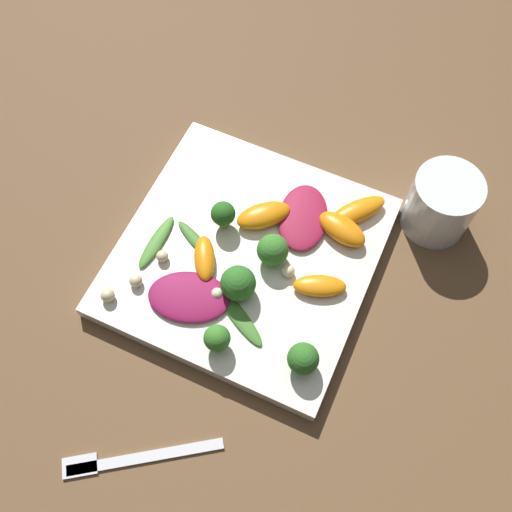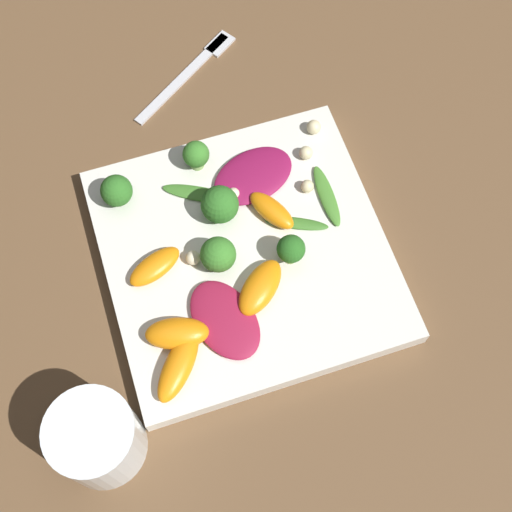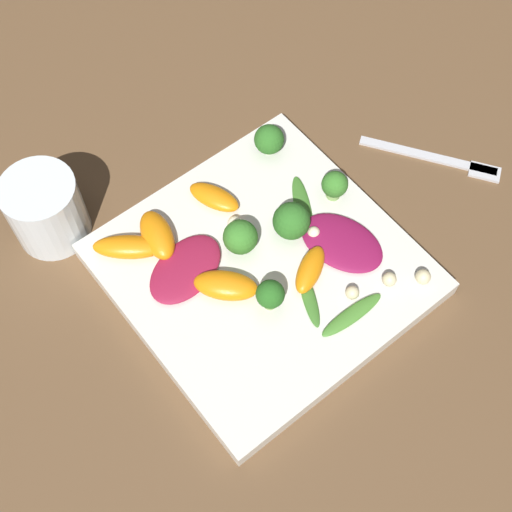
{
  "view_description": "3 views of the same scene",
  "coord_description": "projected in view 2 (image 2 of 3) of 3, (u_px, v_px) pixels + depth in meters",
  "views": [
    {
      "loc": [
        -0.14,
        0.28,
        0.64
      ],
      "look_at": [
        -0.01,
        0.0,
        0.03
      ],
      "focal_mm": 42.0,
      "sensor_mm": 36.0,
      "label": 1
    },
    {
      "loc": [
        -0.08,
        -0.29,
        0.69
      ],
      "look_at": [
        0.01,
        -0.02,
        0.04
      ],
      "focal_mm": 50.0,
      "sensor_mm": 36.0,
      "label": 2
    },
    {
      "loc": [
        0.27,
        -0.22,
        0.67
      ],
      "look_at": [
        -0.01,
        -0.0,
        0.03
      ],
      "focal_mm": 50.0,
      "sensor_mm": 36.0,
      "label": 3
    }
  ],
  "objects": [
    {
      "name": "ground_plane",
      "position": [
        246.0,
        259.0,
        0.75
      ],
      "size": [
        2.4,
        2.4,
        0.0
      ],
      "primitive_type": "plane",
      "color": "brown"
    },
    {
      "name": "plate",
      "position": [
        246.0,
        255.0,
        0.74
      ],
      "size": [
        0.29,
        0.29,
        0.02
      ],
      "color": "silver",
      "rests_on": "ground_plane"
    },
    {
      "name": "drinking_glass",
      "position": [
        97.0,
        439.0,
        0.64
      ],
      "size": [
        0.08,
        0.08,
        0.08
      ],
      "color": "white",
      "rests_on": "ground_plane"
    },
    {
      "name": "fork",
      "position": [
        197.0,
        66.0,
        0.85
      ],
      "size": [
        0.14,
        0.1,
        0.01
      ],
      "color": "silver",
      "rests_on": "ground_plane"
    },
    {
      "name": "radicchio_leaf_0",
      "position": [
        253.0,
        176.0,
        0.76
      ],
      "size": [
        0.11,
        0.09,
        0.01
      ],
      "color": "maroon",
      "rests_on": "plate"
    },
    {
      "name": "radicchio_leaf_1",
      "position": [
        225.0,
        320.0,
        0.7
      ],
      "size": [
        0.08,
        0.1,
        0.01
      ],
      "color": "maroon",
      "rests_on": "plate"
    },
    {
      "name": "orange_segment_0",
      "position": [
        263.0,
        287.0,
        0.71
      ],
      "size": [
        0.07,
        0.07,
        0.02
      ],
      "color": "orange",
      "rests_on": "plate"
    },
    {
      "name": "orange_segment_1",
      "position": [
        178.0,
        366.0,
        0.67
      ],
      "size": [
        0.07,
        0.07,
        0.02
      ],
      "color": "orange",
      "rests_on": "plate"
    },
    {
      "name": "orange_segment_2",
      "position": [
        272.0,
        211.0,
        0.74
      ],
      "size": [
        0.05,
        0.06,
        0.02
      ],
      "color": "orange",
      "rests_on": "plate"
    },
    {
      "name": "orange_segment_3",
      "position": [
        155.0,
        266.0,
        0.72
      ],
      "size": [
        0.07,
        0.05,
        0.02
      ],
      "color": "orange",
      "rests_on": "plate"
    },
    {
      "name": "orange_segment_4",
      "position": [
        177.0,
        333.0,
        0.69
      ],
      "size": [
        0.07,
        0.05,
        0.02
      ],
      "color": "orange",
      "rests_on": "plate"
    },
    {
      "name": "broccoli_floret_0",
      "position": [
        196.0,
        155.0,
        0.76
      ],
      "size": [
        0.03,
        0.03,
        0.04
      ],
      "color": "#84AD5B",
      "rests_on": "plate"
    },
    {
      "name": "broccoli_floret_1",
      "position": [
        291.0,
        249.0,
        0.71
      ],
      "size": [
        0.03,
        0.03,
        0.04
      ],
      "color": "#7A9E51",
      "rests_on": "plate"
    },
    {
      "name": "broccoli_floret_2",
      "position": [
        220.0,
        205.0,
        0.73
      ],
      "size": [
        0.04,
        0.04,
        0.04
      ],
      "color": "#7A9E51",
      "rests_on": "plate"
    },
    {
      "name": "broccoli_floret_3",
      "position": [
        218.0,
        255.0,
        0.71
      ],
      "size": [
        0.04,
        0.04,
        0.04
      ],
      "color": "#7A9E51",
      "rests_on": "plate"
    },
    {
      "name": "broccoli_floret_4",
      "position": [
        117.0,
        191.0,
        0.74
      ],
      "size": [
        0.03,
        0.03,
        0.04
      ],
      "color": "#7A9E51",
      "rests_on": "plate"
    },
    {
      "name": "arugula_sprig_0",
      "position": [
        327.0,
        196.0,
        0.76
      ],
      "size": [
        0.02,
        0.08,
        0.01
      ],
      "color": "#47842D",
      "rests_on": "plate"
    },
    {
      "name": "arugula_sprig_1",
      "position": [
        200.0,
        194.0,
        0.76
      ],
      "size": [
        0.08,
        0.06,
        0.0
      ],
      "color": "#3D7528",
      "rests_on": "plate"
    },
    {
      "name": "arugula_sprig_2",
      "position": [
        297.0,
        223.0,
        0.74
      ],
      "size": [
        0.07,
        0.04,
        0.0
      ],
      "color": "#3D7528",
      "rests_on": "plate"
    },
    {
      "name": "macadamia_nut_0",
      "position": [
        307.0,
        186.0,
        0.76
      ],
      "size": [
        0.01,
        0.01,
        0.01
      ],
      "color": "beige",
      "rests_on": "plate"
    },
    {
      "name": "macadamia_nut_1",
      "position": [
        193.0,
        258.0,
        0.72
      ],
      "size": [
        0.01,
        0.01,
        0.01
      ],
      "color": "beige",
      "rests_on": "plate"
    },
    {
      "name": "macadamia_nut_2",
      "position": [
        306.0,
        153.0,
        0.77
      ],
      "size": [
        0.01,
        0.01,
        0.01
      ],
      "color": "beige",
      "rests_on": "plate"
    },
    {
      "name": "macadamia_nut_3",
      "position": [
        314.0,
        127.0,
        0.79
      ],
      "size": [
        0.02,
        0.02,
        0.02
      ],
      "color": "beige",
      "rests_on": "plate"
    },
    {
      "name": "macadamia_nut_4",
      "position": [
        233.0,
        194.0,
        0.75
      ],
      "size": [
        0.01,
        0.01,
        0.01
      ],
      "color": "beige",
      "rests_on": "plate"
    }
  ]
}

